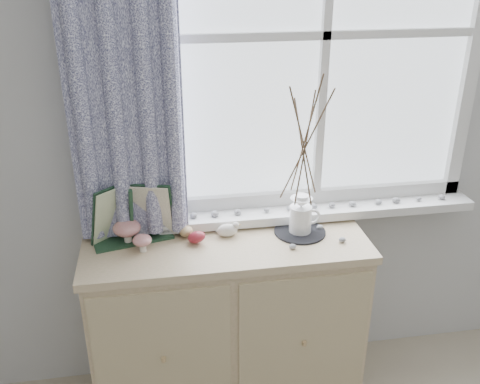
% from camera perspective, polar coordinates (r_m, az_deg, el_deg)
% --- Properties ---
extents(sideboard, '(1.20, 0.45, 0.85)m').
position_cam_1_polar(sideboard, '(2.49, -1.34, -13.89)').
color(sideboard, beige).
rests_on(sideboard, ground).
extents(botanical_book, '(0.40, 0.21, 0.26)m').
position_cam_1_polar(botanical_book, '(2.22, -11.54, -2.54)').
color(botanical_book, '#1B3924').
rests_on(botanical_book, sideboard).
extents(toadstool_cluster, '(0.16, 0.17, 0.11)m').
position_cam_1_polar(toadstool_cluster, '(2.24, -11.58, -4.16)').
color(toadstool_cluster, white).
rests_on(toadstool_cluster, sideboard).
extents(wooden_eggs, '(0.14, 0.18, 0.08)m').
position_cam_1_polar(wooden_eggs, '(2.29, -5.80, -4.12)').
color(wooden_eggs, tan).
rests_on(wooden_eggs, sideboard).
extents(songbird_figurine, '(0.12, 0.06, 0.06)m').
position_cam_1_polar(songbird_figurine, '(2.28, -1.36, -4.02)').
color(songbird_figurine, white).
rests_on(songbird_figurine, sideboard).
extents(crocheted_doily, '(0.22, 0.22, 0.01)m').
position_cam_1_polar(crocheted_doily, '(2.34, 6.40, -4.22)').
color(crocheted_doily, black).
rests_on(crocheted_doily, sideboard).
extents(twig_pitcher, '(0.25, 0.25, 0.72)m').
position_cam_1_polar(twig_pitcher, '(2.17, 6.91, 5.29)').
color(twig_pitcher, white).
rests_on(twig_pitcher, crocheted_doily).
extents(sideboard_pebbles, '(0.33, 0.23, 0.02)m').
position_cam_1_polar(sideboard_pebbles, '(2.31, 6.61, -4.37)').
color(sideboard_pebbles, '#999A9C').
rests_on(sideboard_pebbles, sideboard).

